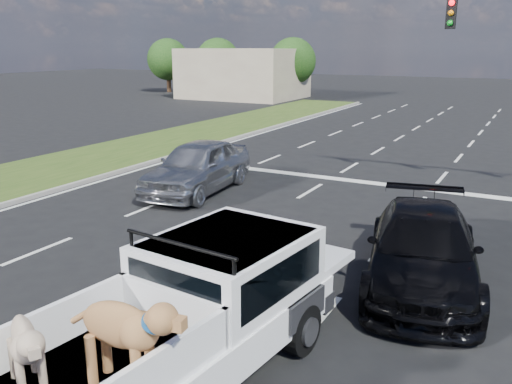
% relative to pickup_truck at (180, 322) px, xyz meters
% --- Properties ---
extents(ground, '(160.00, 160.00, 0.00)m').
position_rel_pickup_truck_xyz_m(ground, '(-0.75, 2.67, -1.00)').
color(ground, black).
rests_on(ground, ground).
extents(road_markings, '(17.75, 60.00, 0.01)m').
position_rel_pickup_truck_xyz_m(road_markings, '(-0.75, 9.23, -0.99)').
color(road_markings, silver).
rests_on(road_markings, ground).
extents(grass_median_left, '(5.00, 60.00, 0.10)m').
position_rel_pickup_truck_xyz_m(grass_median_left, '(-12.25, 8.67, -0.95)').
color(grass_median_left, '#294314').
rests_on(grass_median_left, ground).
extents(curb_left, '(0.15, 60.00, 0.14)m').
position_rel_pickup_truck_xyz_m(curb_left, '(-9.80, 8.67, -0.93)').
color(curb_left, gray).
rests_on(curb_left, ground).
extents(building_left, '(10.00, 8.00, 4.40)m').
position_rel_pickup_truck_xyz_m(building_left, '(-20.75, 38.67, 1.20)').
color(building_left, tan).
rests_on(building_left, ground).
extents(tree_far_a, '(4.20, 4.20, 5.40)m').
position_rel_pickup_truck_xyz_m(tree_far_a, '(-30.75, 40.67, 2.29)').
color(tree_far_a, '#332114').
rests_on(tree_far_a, ground).
extents(tree_far_b, '(4.20, 4.20, 5.40)m').
position_rel_pickup_truck_xyz_m(tree_far_b, '(-24.75, 40.67, 2.29)').
color(tree_far_b, '#332114').
rests_on(tree_far_b, ground).
extents(tree_far_c, '(4.20, 4.20, 5.40)m').
position_rel_pickup_truck_xyz_m(tree_far_c, '(-16.75, 40.67, 2.29)').
color(tree_far_c, '#332114').
rests_on(tree_far_c, ground).
extents(pickup_truck, '(2.66, 5.87, 2.13)m').
position_rel_pickup_truck_xyz_m(pickup_truck, '(0.00, 0.00, 0.00)').
color(pickup_truck, black).
rests_on(pickup_truck, ground).
extents(silver_sedan, '(2.45, 5.11, 1.69)m').
position_rel_pickup_truck_xyz_m(silver_sedan, '(-5.73, 8.90, -0.16)').
color(silver_sedan, '#A5A6AC').
rests_on(silver_sedan, ground).
extents(black_coupe, '(3.10, 5.47, 1.49)m').
position_rel_pickup_truck_xyz_m(black_coupe, '(2.22, 5.02, -0.25)').
color(black_coupe, black).
rests_on(black_coupe, ground).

